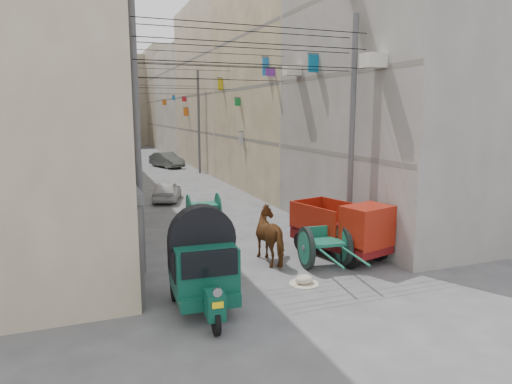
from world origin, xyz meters
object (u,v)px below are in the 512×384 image
tonga_cart (325,246)px  distant_car_white (167,191)px  feed_sack (304,279)px  distant_car_green (127,159)px  mini_truck (348,232)px  auto_rickshaw (202,263)px  horse (274,235)px  distant_car_grey (167,160)px  second_cart (203,206)px

tonga_cart → distant_car_white: tonga_cart is taller
feed_sack → distant_car_green: distant_car_green is taller
mini_truck → feed_sack: (-2.37, -1.52, -0.79)m
auto_rickshaw → distant_car_white: bearing=86.8°
feed_sack → horse: 2.26m
horse → distant_car_grey: 27.19m
auto_rickshaw → feed_sack: bearing=14.0°
mini_truck → distant_car_grey: bearing=77.5°
mini_truck → distant_car_grey: 27.80m
feed_sack → horse: bearing=91.1°
tonga_cart → distant_car_grey: distant_car_grey is taller
distant_car_grey → distant_car_green: (-3.11, 2.83, -0.07)m
tonga_cart → distant_car_white: (-2.69, 12.68, -0.13)m
distant_car_grey → second_cart: bearing=-114.9°
distant_car_white → distant_car_grey: distant_car_grey is taller
auto_rickshaw → second_cart: bearing=78.9°
auto_rickshaw → horse: bearing=45.1°
distant_car_white → distant_car_grey: (2.68, 15.53, 0.11)m
horse → distant_car_green: size_ratio=0.50×
second_cart → horse: (0.71, -6.35, 0.22)m
distant_car_grey → distant_car_green: size_ratio=0.98×
distant_car_grey → tonga_cart: bearing=-109.5°
second_cart → horse: horse is taller
horse → mini_truck: bearing=161.8°
auto_rickshaw → mini_truck: auto_rickshaw is taller
second_cart → distant_car_white: (-0.69, 5.28, -0.10)m
distant_car_white → distant_car_green: bearing=-71.0°
tonga_cart → distant_car_green: 31.20m
second_cart → feed_sack: second_cart is taller
auto_rickshaw → mini_truck: size_ratio=0.78×
tonga_cart → mini_truck: bearing=28.4°
distant_car_white → distant_car_green: distant_car_green is taller
tonga_cart → distant_car_green: size_ratio=0.73×
auto_rickshaw → distant_car_grey: (4.30, 29.88, -0.50)m
auto_rickshaw → distant_car_grey: auto_rickshaw is taller
distant_car_white → horse: bearing=114.6°
tonga_cart → distant_car_green: (-3.13, 31.04, -0.08)m
horse → distant_car_white: horse is taller
auto_rickshaw → second_cart: (2.32, 9.06, -0.51)m
distant_car_green → second_cart: bearing=90.6°
auto_rickshaw → tonga_cart: bearing=24.4°
mini_truck → distant_car_green: (-4.25, 30.61, -0.32)m
second_cart → horse: size_ratio=0.70×
distant_car_white → distant_car_grey: bearing=-82.1°
second_cart → tonga_cart: bearing=-71.9°
horse → distant_car_grey: horse is taller
mini_truck → distant_car_green: mini_truck is taller
mini_truck → second_cart: (-3.12, 6.95, -0.26)m
second_cart → horse: 6.39m
distant_car_grey → distant_car_green: bearing=118.2°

